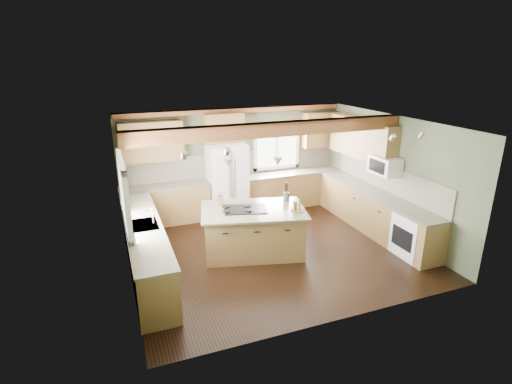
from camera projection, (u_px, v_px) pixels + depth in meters
name	position (u px, v px, depth m)	size (l,w,h in m)	color
floor	(272.00, 249.00, 8.22)	(5.60, 5.60, 0.00)	black
ceiling	(274.00, 123.00, 7.38)	(5.60, 5.60, 0.00)	silver
wall_back	(234.00, 160.00, 10.01)	(5.60, 5.60, 0.00)	#4A533A
wall_left	(124.00, 208.00, 6.85)	(5.00, 5.00, 0.00)	#4A533A
wall_right	(390.00, 175.00, 8.75)	(5.00, 5.00, 0.00)	#4A533A
ceiling_beam	(273.00, 129.00, 7.47)	(5.55, 0.26, 0.26)	brown
soffit_trim	(234.00, 110.00, 9.52)	(5.55, 0.20, 0.10)	brown
backsplash_back	(234.00, 164.00, 10.02)	(5.58, 0.03, 0.58)	brown
backsplash_right	(388.00, 178.00, 8.82)	(0.03, 3.70, 0.58)	brown
base_cab_back_left	(166.00, 205.00, 9.42)	(2.02, 0.60, 0.88)	brown
counter_back_left	(165.00, 186.00, 9.27)	(2.06, 0.64, 0.04)	#4C4437
base_cab_back_right	(292.00, 189.00, 10.53)	(2.62, 0.60, 0.88)	brown
counter_back_right	(292.00, 172.00, 10.38)	(2.66, 0.64, 0.04)	#4C4437
base_cab_left	(146.00, 249.00, 7.27)	(0.60, 3.70, 0.88)	brown
counter_left	(143.00, 226.00, 7.13)	(0.64, 3.74, 0.04)	#4C4437
base_cab_right	(374.00, 212.00, 8.97)	(0.60, 3.70, 0.88)	brown
counter_right	(376.00, 193.00, 8.82)	(0.64, 3.74, 0.04)	#4C4437
upper_cab_back_left	(151.00, 141.00, 8.97)	(1.40, 0.35, 0.90)	brown
upper_cab_over_fridge	(223.00, 128.00, 9.48)	(0.96, 0.35, 0.70)	brown
upper_cab_right	(362.00, 139.00, 9.27)	(0.35, 2.20, 0.90)	brown
upper_cab_back_corner	(319.00, 130.00, 10.42)	(0.90, 0.35, 0.90)	brown
window_left	(123.00, 193.00, 6.82)	(0.04, 1.60, 1.05)	white
window_back	(276.00, 147.00, 10.30)	(1.10, 0.04, 1.00)	white
sink	(143.00, 225.00, 7.12)	(0.50, 0.65, 0.03)	#262628
faucet	(153.00, 216.00, 7.14)	(0.02, 0.02, 0.28)	#B2B2B7
dishwasher	(156.00, 285.00, 6.13)	(0.60, 0.60, 0.84)	white
oven	(414.00, 236.00, 7.82)	(0.60, 0.72, 0.84)	white
microwave	(385.00, 165.00, 8.55)	(0.40, 0.70, 0.38)	white
pendant_left	(228.00, 163.00, 7.47)	(0.18, 0.18, 0.16)	#B2B2B7
pendant_right	(278.00, 161.00, 7.57)	(0.18, 0.18, 0.16)	#B2B2B7
refrigerator	(227.00, 181.00, 9.70)	(0.90, 0.74, 1.80)	silver
island	(253.00, 232.00, 7.99)	(1.90, 1.16, 0.88)	brown
island_top	(253.00, 210.00, 7.84)	(2.03, 1.29, 0.04)	#4C4437
cooktop	(245.00, 209.00, 7.81)	(0.82, 0.55, 0.02)	black
knife_block	(221.00, 201.00, 8.03)	(0.11, 0.08, 0.19)	brown
utensil_crock	(286.00, 197.00, 8.28)	(0.13, 0.13, 0.18)	#38302D
bottle_tray	(297.00, 206.00, 7.70)	(0.25, 0.25, 0.23)	brown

